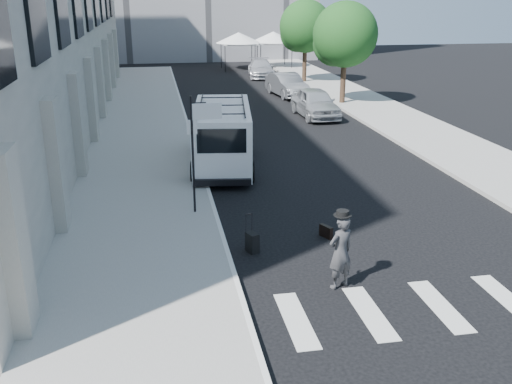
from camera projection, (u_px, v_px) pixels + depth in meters
name	position (u px, v px, depth m)	size (l,w,h in m)	color
ground	(305.00, 255.00, 14.72)	(120.00, 120.00, 0.00)	black
sidewalk_left	(143.00, 125.00, 28.86)	(4.50, 48.00, 0.15)	gray
sidewalk_right	(364.00, 103.00, 34.79)	(4.00, 56.00, 0.15)	gray
sign_pole	(200.00, 130.00, 16.43)	(1.03, 0.07, 3.50)	black
tree_near	(343.00, 37.00, 33.40)	(3.80, 3.83, 6.03)	black
tree_far	(304.00, 28.00, 41.76)	(3.80, 3.83, 6.03)	black
tent_left	(239.00, 38.00, 49.82)	(4.00, 4.00, 3.20)	black
tent_right	(273.00, 37.00, 50.82)	(4.00, 4.00, 3.20)	black
businessman	(341.00, 252.00, 12.81)	(0.64, 0.42, 1.76)	#333335
briefcase	(326.00, 231.00, 15.72)	(0.12, 0.44, 0.34)	black
suitcase	(252.00, 242.00, 14.79)	(0.35, 0.42, 1.02)	black
cargo_van	(223.00, 135.00, 21.91)	(2.83, 6.50, 2.37)	white
parked_car_a	(315.00, 103.00, 30.94)	(1.84, 4.57, 1.56)	#9C9FA4
parked_car_b	(287.00, 85.00, 37.22)	(1.56, 4.48, 1.48)	#52555A
parked_car_c	(261.00, 68.00, 45.81)	(1.94, 4.77, 1.38)	#ABADB3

